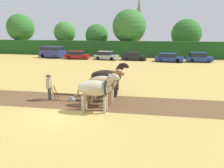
{
  "coord_description": "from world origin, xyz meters",
  "views": [
    {
      "loc": [
        5.9,
        -10.44,
        4.61
      ],
      "look_at": [
        2.05,
        4.09,
        1.1
      ],
      "focal_mm": 35.0,
      "sensor_mm": 36.0,
      "label": 1
    }
  ],
  "objects_px": {
    "draft_horse_lead_left": "(96,88)",
    "draft_horse_trail_left": "(104,82)",
    "tree_center": "(129,26)",
    "church_spire": "(139,20)",
    "draft_horse_trail_right": "(108,76)",
    "parked_car_center_right": "(169,58)",
    "farmer_beside_team": "(117,79)",
    "parked_car_center_left": "(106,56)",
    "tree_left": "(65,32)",
    "tree_center_right": "(186,34)",
    "tree_far_left": "(21,28)",
    "parked_van": "(52,52)",
    "plow": "(66,96)",
    "draft_horse_lead_right": "(101,85)",
    "parked_car_center": "(134,56)",
    "farmer_at_plow": "(49,85)",
    "parked_car_left": "(77,55)",
    "tree_center_left": "(97,36)",
    "parked_car_right": "(199,57)"
  },
  "relations": [
    {
      "from": "draft_horse_lead_right",
      "to": "farmer_at_plow",
      "type": "height_order",
      "value": "draft_horse_lead_right"
    },
    {
      "from": "draft_horse_lead_left",
      "to": "parked_car_center",
      "type": "xyz_separation_m",
      "value": [
        -1.99,
        26.0,
        -0.72
      ]
    },
    {
      "from": "tree_center_right",
      "to": "farmer_beside_team",
      "type": "relative_size",
      "value": 4.4
    },
    {
      "from": "tree_center",
      "to": "tree_center_right",
      "type": "xyz_separation_m",
      "value": [
        11.48,
        2.69,
        -1.52
      ]
    },
    {
      "from": "farmer_at_plow",
      "to": "parked_van",
      "type": "height_order",
      "value": "parked_van"
    },
    {
      "from": "plow",
      "to": "farmer_at_plow",
      "type": "relative_size",
      "value": 0.96
    },
    {
      "from": "tree_far_left",
      "to": "parked_car_center_right",
      "type": "distance_m",
      "value": 35.83
    },
    {
      "from": "draft_horse_lead_left",
      "to": "plow",
      "type": "xyz_separation_m",
      "value": [
        -2.77,
        1.48,
        -1.11
      ]
    },
    {
      "from": "tree_center_left",
      "to": "tree_center_right",
      "type": "xyz_separation_m",
      "value": [
        19.02,
        1.37,
        0.38
      ]
    },
    {
      "from": "tree_left",
      "to": "parked_car_center_right",
      "type": "bearing_deg",
      "value": -21.51
    },
    {
      "from": "farmer_at_plow",
      "to": "parked_car_left",
      "type": "distance_m",
      "value": 25.15
    },
    {
      "from": "draft_horse_lead_left",
      "to": "parked_van",
      "type": "distance_m",
      "value": 31.41
    },
    {
      "from": "tree_left",
      "to": "tree_far_left",
      "type": "bearing_deg",
      "value": -178.46
    },
    {
      "from": "draft_horse_lead_left",
      "to": "parked_car_center_right",
      "type": "distance_m",
      "value": 25.52
    },
    {
      "from": "tree_center",
      "to": "church_spire",
      "type": "relative_size",
      "value": 0.51
    },
    {
      "from": "draft_horse_lead_right",
      "to": "parked_car_left",
      "type": "xyz_separation_m",
      "value": [
        -12.2,
        23.96,
        -0.64
      ]
    },
    {
      "from": "parked_car_left",
      "to": "tree_left",
      "type": "bearing_deg",
      "value": 123.53
    },
    {
      "from": "parked_car_left",
      "to": "farmer_beside_team",
      "type": "bearing_deg",
      "value": -61.64
    },
    {
      "from": "church_spire",
      "to": "draft_horse_lead_left",
      "type": "distance_m",
      "value": 77.19
    },
    {
      "from": "parked_van",
      "to": "parked_car_center_left",
      "type": "xyz_separation_m",
      "value": [
        10.9,
        -0.46,
        -0.38
      ]
    },
    {
      "from": "draft_horse_trail_left",
      "to": "parked_van",
      "type": "distance_m",
      "value": 29.46
    },
    {
      "from": "tree_left",
      "to": "parked_car_right",
      "type": "bearing_deg",
      "value": -16.33
    },
    {
      "from": "tree_center",
      "to": "draft_horse_trail_right",
      "type": "xyz_separation_m",
      "value": [
        4.1,
        -30.64,
        -4.49
      ]
    },
    {
      "from": "farmer_beside_team",
      "to": "parked_car_center_right",
      "type": "bearing_deg",
      "value": 123.6
    },
    {
      "from": "tree_far_left",
      "to": "plow",
      "type": "xyz_separation_m",
      "value": [
        27.63,
        -32.53,
        -5.54
      ]
    },
    {
      "from": "parked_van",
      "to": "tree_far_left",
      "type": "bearing_deg",
      "value": 158.82
    },
    {
      "from": "tree_center",
      "to": "plow",
      "type": "relative_size",
      "value": 5.48
    },
    {
      "from": "parked_car_center",
      "to": "parked_car_right",
      "type": "distance_m",
      "value": 10.62
    },
    {
      "from": "draft_horse_lead_left",
      "to": "farmer_at_plow",
      "type": "relative_size",
      "value": 1.5
    },
    {
      "from": "tree_far_left",
      "to": "parked_van",
      "type": "distance_m",
      "value": 15.74
    },
    {
      "from": "draft_horse_trail_right",
      "to": "parked_car_center_right",
      "type": "relative_size",
      "value": 0.64
    },
    {
      "from": "parked_car_center",
      "to": "church_spire",
      "type": "bearing_deg",
      "value": 97.95
    },
    {
      "from": "tree_center_right",
      "to": "parked_car_center",
      "type": "bearing_deg",
      "value": -130.29
    },
    {
      "from": "plow",
      "to": "parked_car_center_left",
      "type": "height_order",
      "value": "parked_car_center_left"
    },
    {
      "from": "tree_left",
      "to": "draft_horse_trail_left",
      "type": "bearing_deg",
      "value": -59.37
    },
    {
      "from": "draft_horse_lead_right",
      "to": "draft_horse_trail_right",
      "type": "bearing_deg",
      "value": 90.13
    },
    {
      "from": "church_spire",
      "to": "tree_center_left",
      "type": "bearing_deg",
      "value": -94.85
    },
    {
      "from": "parked_car_center",
      "to": "draft_horse_lead_right",
      "type": "bearing_deg",
      "value": -84.98
    },
    {
      "from": "tree_center",
      "to": "tree_center_right",
      "type": "height_order",
      "value": "tree_center"
    },
    {
      "from": "farmer_beside_team",
      "to": "parked_car_center_left",
      "type": "height_order",
      "value": "farmer_beside_team"
    },
    {
      "from": "tree_center",
      "to": "church_spire",
      "type": "xyz_separation_m",
      "value": [
        -4.07,
        42.25,
        3.68
      ]
    },
    {
      "from": "tree_left",
      "to": "tree_center_right",
      "type": "height_order",
      "value": "tree_center_right"
    },
    {
      "from": "tree_far_left",
      "to": "church_spire",
      "type": "height_order",
      "value": "church_spire"
    },
    {
      "from": "draft_horse_lead_left",
      "to": "draft_horse_trail_left",
      "type": "distance_m",
      "value": 2.27
    },
    {
      "from": "draft_horse_trail_right",
      "to": "farmer_at_plow",
      "type": "relative_size",
      "value": 1.66
    },
    {
      "from": "draft_horse_lead_right",
      "to": "draft_horse_trail_left",
      "type": "height_order",
      "value": "draft_horse_lead_right"
    },
    {
      "from": "tree_center",
      "to": "draft_horse_trail_right",
      "type": "distance_m",
      "value": 31.24
    },
    {
      "from": "tree_left",
      "to": "parked_van",
      "type": "xyz_separation_m",
      "value": [
        1.39,
        -8.41,
        -3.67
      ]
    },
    {
      "from": "church_spire",
      "to": "draft_horse_trail_right",
      "type": "height_order",
      "value": "church_spire"
    },
    {
      "from": "church_spire",
      "to": "parked_car_center_left",
      "type": "distance_m",
      "value": 51.65
    }
  ]
}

